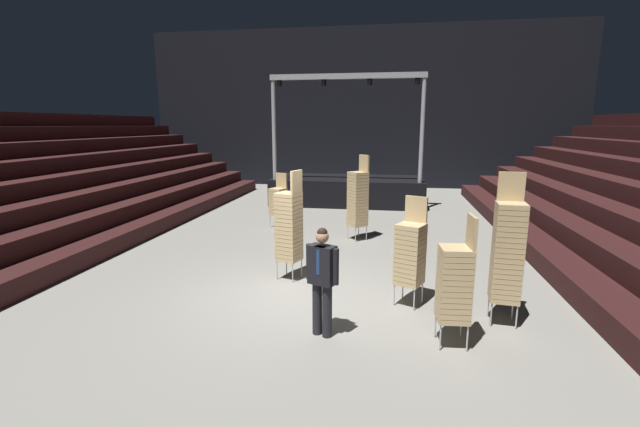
% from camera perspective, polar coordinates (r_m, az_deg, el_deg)
% --- Properties ---
extents(ground_plane, '(22.00, 30.00, 0.10)m').
position_cam_1_polar(ground_plane, '(8.47, -3.07, -10.86)').
color(ground_plane, gray).
extents(arena_end_wall, '(22.00, 0.30, 8.00)m').
position_cam_1_polar(arena_end_wall, '(22.71, 5.21, 13.72)').
color(arena_end_wall, black).
rests_on(arena_end_wall, ground_plane).
extents(stage_riser, '(6.11, 2.71, 5.05)m').
position_cam_1_polar(stage_riser, '(17.74, 3.76, 3.36)').
color(stage_riser, black).
rests_on(stage_riser, ground_plane).
extents(man_with_tie, '(0.56, 0.37, 1.71)m').
position_cam_1_polar(man_with_tie, '(6.52, 0.27, -8.29)').
color(man_with_tie, black).
rests_on(man_with_tie, ground_plane).
extents(chair_stack_front_left, '(0.62, 0.62, 2.39)m').
position_cam_1_polar(chair_stack_front_left, '(12.00, 5.06, 2.06)').
color(chair_stack_front_left, '#B2B5BA').
rests_on(chair_stack_front_left, ground_plane).
extents(chair_stack_front_right, '(0.55, 0.55, 2.31)m').
position_cam_1_polar(chair_stack_front_right, '(8.91, -4.14, -1.59)').
color(chair_stack_front_right, '#B2B5BA').
rests_on(chair_stack_front_right, ground_plane).
extents(chair_stack_mid_left, '(0.58, 0.58, 1.71)m').
position_cam_1_polar(chair_stack_mid_left, '(13.57, -5.57, 1.75)').
color(chair_stack_mid_left, '#B2B5BA').
rests_on(chair_stack_mid_left, ground_plane).
extents(chair_stack_mid_right, '(0.48, 0.48, 2.48)m').
position_cam_1_polar(chair_stack_mid_right, '(7.46, 23.69, -4.55)').
color(chair_stack_mid_right, '#B2B5BA').
rests_on(chair_stack_mid_right, ground_plane).
extents(chair_stack_mid_centre, '(0.48, 0.48, 1.96)m').
position_cam_1_polar(chair_stack_mid_centre, '(6.54, 17.51, -8.67)').
color(chair_stack_mid_centre, '#B2B5BA').
rests_on(chair_stack_mid_centre, ground_plane).
extents(chair_stack_rear_left, '(0.58, 0.58, 1.96)m').
position_cam_1_polar(chair_stack_rear_left, '(7.79, 11.93, -5.07)').
color(chair_stack_rear_left, '#B2B5BA').
rests_on(chair_stack_rear_left, ground_plane).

